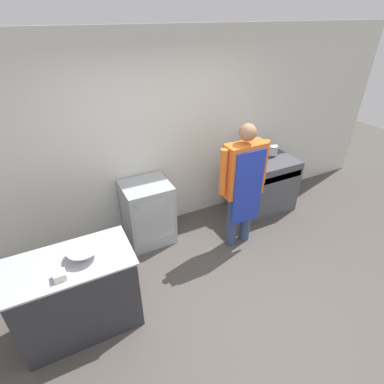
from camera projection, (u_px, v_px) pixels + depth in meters
name	position (u px, v px, depth m)	size (l,w,h in m)	color
ground_plane	(230.00, 309.00, 3.31)	(14.00, 14.00, 0.00)	#4C4742
wall_back	(160.00, 138.00, 4.04)	(8.00, 0.05, 2.70)	silver
prep_counter	(78.00, 294.00, 2.94)	(1.14, 0.62, 0.88)	#2D2D33
stove	(262.00, 185.00, 4.80)	(0.95, 0.67, 0.88)	#4C4F56
fridge_unit	(148.00, 213.00, 4.11)	(0.62, 0.57, 0.89)	#A8ADB2
person_cook	(243.00, 180.00, 3.77)	(0.70, 0.24, 1.73)	#38476B
mixing_bowl	(83.00, 253.00, 2.73)	(0.29, 0.29, 0.10)	#B2B5BC
plastic_tub	(60.00, 275.00, 2.52)	(0.10, 0.10, 0.07)	silver
stock_pot	(251.00, 150.00, 4.50)	(0.28, 0.28, 0.28)	#B2B5BC
sauce_pot	(271.00, 149.00, 4.68)	(0.19, 0.19, 0.16)	#B2B5BC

